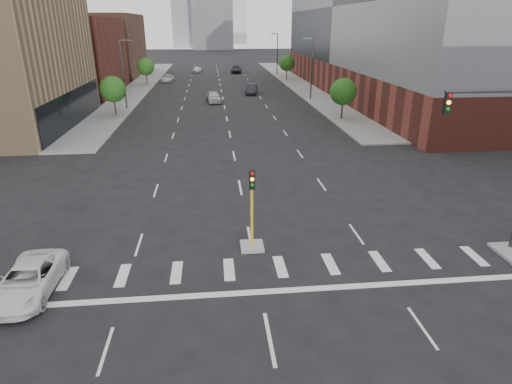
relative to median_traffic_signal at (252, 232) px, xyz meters
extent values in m
plane|color=black|center=(0.00, -8.97, -0.97)|extent=(400.00, 400.00, 0.00)
cube|color=gray|center=(-15.00, 65.03, -0.90)|extent=(5.00, 92.00, 0.15)
cube|color=gray|center=(15.00, 65.03, -0.90)|extent=(5.00, 92.00, 0.15)
cube|color=brown|center=(-27.50, 57.03, 5.03)|extent=(20.00, 22.00, 12.00)
cube|color=brown|center=(-27.50, 83.03, 5.53)|extent=(20.00, 24.00, 13.00)
cube|color=brown|center=(29.50, 51.03, 1.53)|extent=(24.00, 70.00, 5.00)
cube|color=slate|center=(29.50, 51.03, 12.53)|extent=(24.00, 70.00, 17.00)
cube|color=#999993|center=(0.00, 0.03, -0.87)|extent=(1.20, 1.20, 0.20)
cylinder|color=gold|center=(0.00, 0.03, 0.83)|extent=(0.14, 0.14, 3.20)
cube|color=black|center=(0.00, -0.15, 2.93)|extent=(0.28, 0.18, 1.00)
sphere|color=red|center=(0.00, -0.25, 3.28)|extent=(0.18, 0.18, 0.18)
sphere|color=orange|center=(0.00, -0.25, 2.98)|extent=(0.18, 0.18, 0.18)
sphere|color=#0C7F19|center=(0.00, -0.25, 2.68)|extent=(0.18, 0.18, 0.18)
cylinder|color=#2D2D30|center=(11.00, -1.47, 7.23)|extent=(5.00, 0.16, 0.16)
cube|color=black|center=(8.70, -1.47, 6.73)|extent=(0.28, 0.18, 1.00)
sphere|color=red|center=(8.70, -1.59, 7.08)|extent=(0.18, 0.18, 0.18)
sphere|color=orange|center=(8.70, -1.59, 6.78)|extent=(0.18, 0.18, 0.18)
sphere|color=#0C7F19|center=(8.70, -1.59, 6.48)|extent=(0.18, 0.18, 0.18)
cylinder|color=#2D2D30|center=(13.50, 46.03, 3.53)|extent=(0.20, 0.20, 9.00)
cube|color=#2D2D30|center=(12.70, 46.03, 8.03)|extent=(1.40, 0.22, 0.15)
cylinder|color=#2D2D30|center=(13.50, 81.03, 3.53)|extent=(0.20, 0.20, 9.00)
cube|color=#2D2D30|center=(12.70, 81.03, 8.03)|extent=(1.40, 0.22, 0.15)
cylinder|color=#2D2D30|center=(-13.50, 41.03, 3.53)|extent=(0.20, 0.20, 9.00)
cube|color=#2D2D30|center=(-12.70, 41.03, 8.03)|extent=(1.40, 0.22, 0.15)
cylinder|color=#382619|center=(-14.00, 36.03, 0.05)|extent=(0.20, 0.20, 1.75)
sphere|color=#134914|center=(-14.00, 36.03, 2.43)|extent=(3.20, 3.20, 3.20)
cylinder|color=#382619|center=(-14.00, 66.03, 0.05)|extent=(0.20, 0.20, 1.75)
sphere|color=#134914|center=(-14.00, 66.03, 2.43)|extent=(3.20, 3.20, 3.20)
cylinder|color=#382619|center=(14.00, 31.03, 0.05)|extent=(0.20, 0.20, 1.75)
sphere|color=#134914|center=(14.00, 31.03, 2.43)|extent=(3.20, 3.20, 3.20)
cylinder|color=#382619|center=(14.00, 71.03, 0.05)|extent=(0.20, 0.20, 1.75)
sphere|color=#134914|center=(14.00, 71.03, 2.43)|extent=(3.20, 3.20, 3.20)
imported|color=#ABACB0|center=(-1.50, 45.21, -0.13)|extent=(2.45, 5.11, 1.68)
imported|color=black|center=(4.96, 52.81, -0.15)|extent=(2.57, 5.21, 1.64)
imported|color=silver|center=(-10.44, 70.75, -0.30)|extent=(2.68, 5.04, 1.35)
imported|color=black|center=(4.45, 85.99, -0.12)|extent=(3.14, 6.12, 1.70)
imported|color=silver|center=(-4.96, 88.12, -0.28)|extent=(2.32, 4.32, 1.39)
imported|color=white|center=(-10.05, -2.97, -0.31)|extent=(2.27, 4.81, 1.33)
camera|label=1|loc=(-1.85, -19.77, 10.05)|focal=30.00mm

